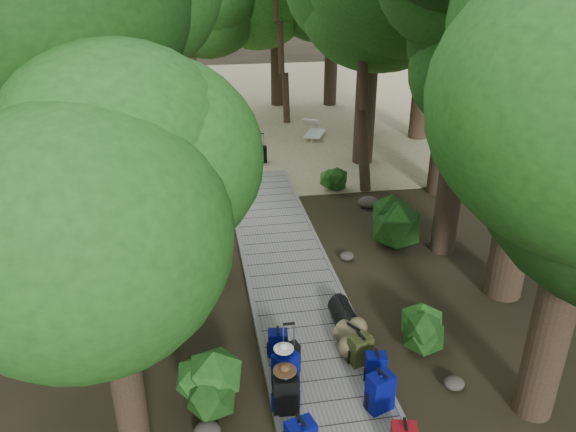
{
  "coord_description": "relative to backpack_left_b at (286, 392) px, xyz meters",
  "views": [
    {
      "loc": [
        -1.91,
        -10.14,
        6.63
      ],
      "look_at": [
        0.16,
        1.62,
        1.0
      ],
      "focal_mm": 35.0,
      "sensor_mm": 36.0,
      "label": 1
    }
  ],
  "objects": [
    {
      "name": "backpack_right_c",
      "position": [
        1.59,
        0.41,
        -0.08
      ],
      "size": [
        0.38,
        0.3,
        0.58
      ],
      "primitive_type": null,
      "rotation": [
        0.0,
        0.0,
        -0.17
      ],
      "color": "#050473",
      "rests_on": "boardwalk"
    },
    {
      "name": "backpack_left_d",
      "position": [
        0.1,
        1.37,
        -0.1
      ],
      "size": [
        0.38,
        0.29,
        0.53
      ],
      "primitive_type": null,
      "rotation": [
        0.0,
        0.0,
        -0.14
      ],
      "color": "#050473",
      "rests_on": "boardwalk"
    },
    {
      "name": "rock_left_a",
      "position": [
        -1.23,
        -0.21,
        -0.37
      ],
      "size": [
        0.42,
        0.37,
        0.23
      ],
      "primitive_type": null,
      "color": "#4C473F",
      "rests_on": "ground"
    },
    {
      "name": "suitcase_on_boardwalk",
      "position": [
        0.2,
        0.87,
        -0.09
      ],
      "size": [
        0.4,
        0.29,
        0.55
      ],
      "primitive_type": null,
      "rotation": [
        0.0,
        0.0,
        0.29
      ],
      "color": "black",
      "rests_on": "boardwalk"
    },
    {
      "name": "tree_right_b",
      "position": [
        5.17,
        2.68,
        5.01
      ],
      "size": [
        6.15,
        6.15,
        10.99
      ],
      "primitive_type": null,
      "color": "black",
      "rests_on": "ground"
    },
    {
      "name": "hat_white",
      "position": [
        0.07,
        0.6,
        0.4
      ],
      "size": [
        0.33,
        0.33,
        0.11
      ],
      "primitive_type": null,
      "color": "silver",
      "rests_on": "backpack_left_c"
    },
    {
      "name": "rock_left_b",
      "position": [
        -1.92,
        1.86,
        -0.4
      ],
      "size": [
        0.32,
        0.28,
        0.17
      ],
      "primitive_type": null,
      "color": "#4C473F",
      "rests_on": "ground"
    },
    {
      "name": "sand_beach",
      "position": [
        0.79,
        19.57,
        -0.48
      ],
      "size": [
        40.0,
        22.0,
        0.02
      ],
      "primitive_type": "cube",
      "color": "tan",
      "rests_on": "ground"
    },
    {
      "name": "shrub_right_b",
      "position": [
        3.76,
        5.3,
        0.14
      ],
      "size": [
        1.4,
        1.4,
        1.26
      ],
      "primitive_type": null,
      "color": "#1A4815",
      "rests_on": "ground"
    },
    {
      "name": "backpack_left_b",
      "position": [
        0.0,
        0.0,
        0.0
      ],
      "size": [
        0.42,
        0.31,
        0.73
      ],
      "primitive_type": null,
      "rotation": [
        0.0,
        0.0,
        -0.06
      ],
      "color": "black",
      "rests_on": "boardwalk"
    },
    {
      "name": "kayak",
      "position": [
        -2.27,
        14.47,
        -0.29
      ],
      "size": [
        1.88,
        3.5,
        0.34
      ],
      "primitive_type": "ellipsoid",
      "rotation": [
        0.0,
        0.0,
        0.35
      ],
      "color": "#A30E19",
      "rests_on": "sand_beach"
    },
    {
      "name": "rock_right_d",
      "position": [
        3.68,
        7.47,
        -0.33
      ],
      "size": [
        0.58,
        0.52,
        0.32
      ],
      "primitive_type": null,
      "color": "#4C473F",
      "rests_on": "ground"
    },
    {
      "name": "palm_right_c",
      "position": [
        3.11,
        16.73,
        2.61
      ],
      "size": [
        3.89,
        3.89,
        6.19
      ],
      "primitive_type": null,
      "color": "#174012",
      "rests_on": "ground"
    },
    {
      "name": "tree_right_e",
      "position": [
        4.63,
        11.19,
        4.45
      ],
      "size": [
        5.48,
        5.48,
        9.87
      ],
      "primitive_type": null,
      "color": "black",
      "rests_on": "ground"
    },
    {
      "name": "tree_back_d",
      "position": [
        -4.88,
        18.24,
        3.39
      ],
      "size": [
        4.65,
        4.65,
        7.75
      ],
      "primitive_type": null,
      "color": "black",
      "rests_on": "ground"
    },
    {
      "name": "boardwalk",
      "position": [
        0.79,
        4.57,
        -0.43
      ],
      "size": [
        2.0,
        12.0,
        0.12
      ],
      "primitive_type": "cube",
      "color": "gray",
      "rests_on": "ground"
    },
    {
      "name": "rock_right_b",
      "position": [
        3.13,
        2.02,
        -0.36
      ],
      "size": [
        0.46,
        0.41,
        0.25
      ],
      "primitive_type": null,
      "color": "#4C473F",
      "rests_on": "ground"
    },
    {
      "name": "rock_left_d",
      "position": [
        -1.7,
        6.39,
        -0.4
      ],
      "size": [
        0.33,
        0.3,
        0.18
      ],
      "primitive_type": null,
      "color": "#4C473F",
      "rests_on": "ground"
    },
    {
      "name": "tree_back_b",
      "position": [
        3.0,
        19.69,
        3.9
      ],
      "size": [
        4.92,
        4.92,
        8.78
      ],
      "primitive_type": null,
      "color": "black",
      "rests_on": "ground"
    },
    {
      "name": "rock_right_c",
      "position": [
        2.28,
        4.65,
        -0.39
      ],
      "size": [
        0.34,
        0.31,
        0.19
      ],
      "primitive_type": null,
      "color": "#4C473F",
      "rests_on": "ground"
    },
    {
      "name": "shrub_left_c",
      "position": [
        -2.29,
        8.27,
        0.02
      ],
      "size": [
        1.13,
        1.13,
        1.02
      ],
      "primitive_type": null,
      "color": "#1A4815",
      "rests_on": "ground"
    },
    {
      "name": "sun_lounger",
      "position": [
        3.59,
        14.14,
        -0.15
      ],
      "size": [
        1.39,
        2.03,
        0.63
      ],
      "primitive_type": null,
      "rotation": [
        0.0,
        0.0,
        -0.43
      ],
      "color": "silver",
      "rests_on": "sand_beach"
    },
    {
      "name": "palm_right_b",
      "position": [
        5.72,
        14.32,
        3.58
      ],
      "size": [
        4.21,
        4.21,
        8.14
      ],
      "primitive_type": null,
      "color": "#174012",
      "rests_on": "ground"
    },
    {
      "name": "tree_back_a",
      "position": [
        -1.01,
        18.06,
        3.62
      ],
      "size": [
        4.74,
        4.74,
        8.2
      ],
      "primitive_type": null,
      "color": "black",
      "rests_on": "ground"
    },
    {
      "name": "tree_back_c",
      "position": [
        5.46,
        19.27,
        3.84
      ],
      "size": [
        4.8,
        4.8,
        8.65
      ],
      "primitive_type": null,
      "color": "black",
      "rests_on": "ground"
    },
    {
      "name": "rock_right_a",
      "position": [
        2.88,
        0.13,
        -0.39
      ],
      "size": [
        0.35,
        0.32,
        0.19
      ],
      "primitive_type": null,
      "color": "#4C473F",
      "rests_on": "ground"
    },
    {
      "name": "rock_left_c",
      "position": [
        -1.0,
        3.95,
        -0.33
      ],
      "size": [
        0.58,
        0.52,
        0.32
      ],
      "primitive_type": null,
      "color": "#4C473F",
      "rests_on": "ground"
    },
    {
      "name": "shrub_left_b",
      "position": [
        -1.2,
        4.43,
        -0.08
      ],
      "size": [
        0.9,
        0.9,
        0.81
      ],
      "primitive_type": null,
      "color": "#1A4815",
      "rests_on": "ground"
    },
    {
      "name": "backpack_right_d",
      "position": [
        1.47,
        0.9,
        -0.08
      ],
      "size": [
        0.44,
        0.37,
        0.57
      ],
      "primitive_type": null,
      "rotation": [
        0.0,
        0.0,
        0.3
      ],
      "color": "#373D17",
      "rests_on": "boardwalk"
    },
    {
      "name": "backpack_left_c",
      "position": [
        0.09,
        0.54,
        -0.01
      ],
      "size": [
        0.47,
        0.42,
        0.71
      ],
      "primitive_type": null,
      "rotation": [
        0.0,
        0.0,
        0.48
      ],
      "color": "#050473",
      "rests_on": "boardwalk"
    },
    {
      "name": "duffel_right_khaki",
      "position": [
        1.46,
        1.34,
        -0.16
      ],
      "size": [
        0.66,
        0.74,
        0.41
      ],
      "primitive_type": null,
      "rotation": [
        0.0,
        0.0,
        0.53
      ],
      "color": "#716543",
      "rests_on": "boardwalk"
    },
    {
      "name": "shrub_left_a",
      "position": [
        -1.24,
        0.43,
        0.0
      ],
      "size": [
        1.09,
        1.09,
        0.98
      ],
      "primitive_type": null,
      "color": "#1A4815",
      "rests_on": "ground"
    },
    {
      "name": "duffel_right_black",
      "position": [
        1.48,
        2.1,
        -0.16
      ],
      "size": [
        0.44,
        0.67,
        0.41
      ],
      "primitive_type": null,
      "rotation": [
        0.0,
        0.0,
        0.05
      ],
      "color": "black",
      "rests_on": "boardwalk"
    },
    {
      "name": "tree_left_a",
      "position": [
        -2.25,
        -0.34,
        2.65
      ],
      "size": [
        3.77,
        3.77,
        6.28
      ],
      "primitive_type": null,
      "color": "black",
      "rests_on": "ground"
    },
    {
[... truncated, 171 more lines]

